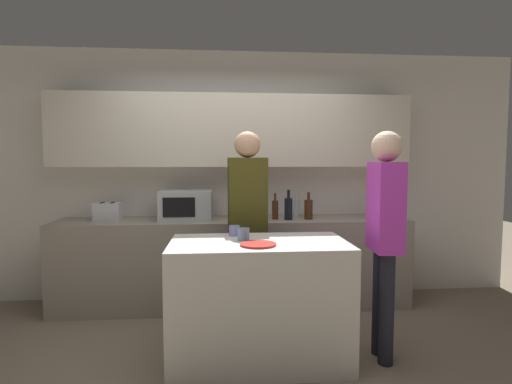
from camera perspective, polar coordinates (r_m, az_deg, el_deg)
name	(u,v)px	position (r m, az deg, el deg)	size (l,w,h in m)	color
ground_plane	(240,374)	(3.11, -2.33, -24.56)	(14.00, 14.00, 0.00)	#7F705B
back_wall	(233,159)	(4.38, -3.35, 4.79)	(6.40, 0.40, 2.70)	silver
back_counter	(234,262)	(4.24, -3.18, -9.96)	(3.60, 0.62, 0.91)	gray
kitchen_island	(259,301)	(3.12, 0.40, -15.28)	(1.32, 0.72, 0.91)	beige
microwave	(186,205)	(4.15, -9.99, -1.86)	(0.52, 0.39, 0.30)	#B7BABC
toaster	(108,212)	(4.30, -20.43, -2.65)	(0.26, 0.16, 0.18)	silver
potted_plant	(381,199)	(4.46, 17.44, -0.94)	(0.14, 0.14, 0.39)	brown
bottle_0	(275,209)	(4.12, 2.74, -2.49)	(0.06, 0.06, 0.27)	#472814
bottle_1	(288,208)	(4.10, 4.65, -2.34)	(0.08, 0.08, 0.31)	black
bottle_2	(296,208)	(4.33, 5.78, -2.28)	(0.06, 0.06, 0.25)	silver
bottle_3	(308,209)	(4.16, 7.50, -2.41)	(0.09, 0.09, 0.28)	#472814
plate_on_island	(258,244)	(2.85, 0.29, -7.49)	(0.26, 0.26, 0.01)	red
cup_0	(243,234)	(3.02, -1.80, -6.06)	(0.09, 0.09, 0.09)	slate
cup_1	(234,231)	(3.22, -3.11, -5.53)	(0.09, 0.09, 0.08)	#807DBC
person_left	(248,211)	(3.58, -1.22, -2.67)	(0.35, 0.23, 1.77)	black
person_center	(385,224)	(3.13, 17.94, -4.44)	(0.23, 0.35, 1.73)	black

